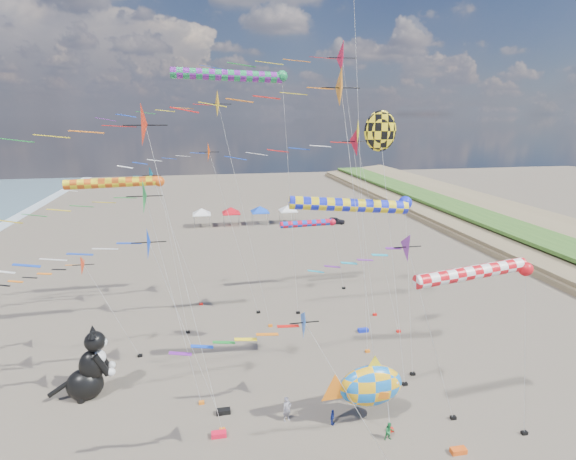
# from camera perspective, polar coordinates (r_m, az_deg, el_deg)

# --- Properties ---
(delta_kite_0) EXTENTS (8.40, 1.71, 8.94)m
(delta_kite_0) POSITION_cam_1_polar(r_m,az_deg,el_deg) (36.68, -24.92, -4.42)
(delta_kite_0) COLOR red
(delta_kite_0) RESTS_ON ground
(delta_kite_1) EXTENTS (11.90, 2.45, 19.51)m
(delta_kite_1) POSITION_cam_1_polar(r_m,az_deg,el_deg) (23.92, -18.32, 11.99)
(delta_kite_1) COLOR red
(delta_kite_1) RESTS_ON ground
(delta_kite_2) EXTENTS (11.92, 2.37, 20.80)m
(delta_kite_2) POSITION_cam_1_polar(r_m,az_deg,el_deg) (36.99, -9.16, 15.20)
(delta_kite_2) COLOR yellow
(delta_kite_2) RESTS_ON ground
(delta_kite_3) EXTENTS (9.10, 1.80, 12.61)m
(delta_kite_3) POSITION_cam_1_polar(r_m,az_deg,el_deg) (25.52, 13.67, -2.72)
(delta_kite_3) COLOR purple
(delta_kite_3) RESTS_ON ground
(delta_kite_4) EXTENTS (16.71, 2.74, 24.56)m
(delta_kite_4) POSITION_cam_1_polar(r_m,az_deg,el_deg) (38.99, 4.73, 20.56)
(delta_kite_4) COLOR red
(delta_kite_4) RESTS_ON ground
(delta_kite_5) EXTENTS (10.62, 2.14, 12.86)m
(delta_kite_5) POSITION_cam_1_polar(r_m,az_deg,el_deg) (26.55, -17.79, -2.12)
(delta_kite_5) COLOR #083BDD
(delta_kite_5) RESTS_ON ground
(delta_kite_6) EXTENTS (9.90, 2.34, 15.31)m
(delta_kite_6) POSITION_cam_1_polar(r_m,az_deg,el_deg) (27.40, -18.67, 3.47)
(delta_kite_6) COLOR #1B903B
(delta_kite_6) RESTS_ON ground
(delta_kite_7) EXTENTS (12.54, 2.38, 21.39)m
(delta_kite_7) POSITION_cam_1_polar(r_m,az_deg,el_deg) (25.36, 3.11, 17.11)
(delta_kite_7) COLOR orange
(delta_kite_7) RESTS_ON ground
(delta_kite_9) EXTENTS (11.03, 1.93, 14.19)m
(delta_kite_9) POSITION_cam_1_polar(r_m,az_deg,el_deg) (43.80, -18.10, 6.05)
(delta_kite_9) COLOR #0D92B7
(delta_kite_9) RESTS_ON ground
(delta_kite_10) EXTENTS (10.56, 1.62, 9.86)m
(delta_kite_10) POSITION_cam_1_polar(r_m,az_deg,el_deg) (21.69, 0.27, -13.28)
(delta_kite_10) COLOR blue
(delta_kite_10) RESTS_ON ground
(delta_kite_11) EXTENTS (14.44, 2.75, 18.08)m
(delta_kite_11) POSITION_cam_1_polar(r_m,az_deg,el_deg) (35.67, 7.77, 10.69)
(delta_kite_11) COLOR red
(delta_kite_11) RESTS_ON ground
(delta_kite_12) EXTENTS (11.45, 1.96, 16.52)m
(delta_kite_12) POSITION_cam_1_polar(r_m,az_deg,el_deg) (40.20, -11.57, 9.11)
(delta_kite_12) COLOR #EC3E02
(delta_kite_12) RESTS_ON ground
(windsock_0) EXTENTS (10.82, 0.94, 22.32)m
(windsock_0) POSITION_cam_1_polar(r_m,az_deg,el_deg) (39.42, -6.95, 18.82)
(windsock_0) COLOR #1A924C
(windsock_0) RESTS_ON ground
(windsock_1) EXTENTS (7.33, 0.73, 8.03)m
(windsock_1) POSITION_cam_1_polar(r_m,az_deg,el_deg) (47.11, 2.80, 0.80)
(windsock_1) COLOR red
(windsock_1) RESTS_ON ground
(windsock_2) EXTENTS (8.81, 0.83, 13.93)m
(windsock_2) POSITION_cam_1_polar(r_m,az_deg,el_deg) (38.03, -20.75, 5.57)
(windsock_2) COLOR #DC5412
(windsock_2) RESTS_ON ground
(windsock_3) EXTENTS (9.47, 0.90, 13.50)m
(windsock_3) POSITION_cam_1_polar(r_m,az_deg,el_deg) (29.47, 8.59, 3.11)
(windsock_3) COLOR #1624DF
(windsock_3) RESTS_ON ground
(windsock_4) EXTENTS (8.15, 0.78, 11.05)m
(windsock_4) POSITION_cam_1_polar(r_m,az_deg,el_deg) (25.78, 22.98, -5.08)
(windsock_4) COLOR red
(windsock_4) RESTS_ON ground
(angelfish_kite) EXTENTS (3.74, 3.02, 19.00)m
(angelfish_kite) POSITION_cam_1_polar(r_m,az_deg,el_deg) (30.32, 11.28, 11.94)
(angelfish_kite) COLOR yellow
(angelfish_kite) RESTS_ON ground
(cat_inflatable) EXTENTS (3.94, 2.40, 4.99)m
(cat_inflatable) POSITION_cam_1_polar(r_m,az_deg,el_deg) (34.29, -24.19, -15.18)
(cat_inflatable) COLOR black
(cat_inflatable) RESTS_ON ground
(fish_inflatable) EXTENTS (5.34, 2.01, 4.69)m
(fish_inflatable) POSITION_cam_1_polar(r_m,az_deg,el_deg) (29.48, 10.38, -18.86)
(fish_inflatable) COLOR blue
(fish_inflatable) RESTS_ON ground
(person_adult) EXTENTS (0.70, 0.60, 1.64)m
(person_adult) POSITION_cam_1_polar(r_m,az_deg,el_deg) (30.29, -0.15, -21.78)
(person_adult) COLOR gray
(person_adult) RESTS_ON ground
(child_green) EXTENTS (0.56, 0.44, 1.14)m
(child_green) POSITION_cam_1_polar(r_m,az_deg,el_deg) (29.67, 12.74, -23.68)
(child_green) COLOR #1D8740
(child_green) RESTS_ON ground
(child_blue) EXTENTS (0.56, 0.63, 1.02)m
(child_blue) POSITION_cam_1_polar(r_m,az_deg,el_deg) (30.29, 5.66, -22.58)
(child_blue) COLOR navy
(child_blue) RESTS_ON ground
(kite_bag_0) EXTENTS (0.90, 0.44, 0.30)m
(kite_bag_0) POSITION_cam_1_polar(r_m,az_deg,el_deg) (41.37, 9.52, -12.43)
(kite_bag_0) COLOR #1226BC
(kite_bag_0) RESTS_ON ground
(kite_bag_1) EXTENTS (0.90, 0.44, 0.30)m
(kite_bag_1) POSITION_cam_1_polar(r_m,az_deg,el_deg) (30.11, 20.83, -24.72)
(kite_bag_1) COLOR #E65213
(kite_bag_1) RESTS_ON ground
(kite_bag_2) EXTENTS (0.90, 0.44, 0.30)m
(kite_bag_2) POSITION_cam_1_polar(r_m,az_deg,el_deg) (29.82, -8.77, -24.27)
(kite_bag_2) COLOR red
(kite_bag_2) RESTS_ON ground
(kite_bag_3) EXTENTS (0.90, 0.44, 0.30)m
(kite_bag_3) POSITION_cam_1_polar(r_m,az_deg,el_deg) (31.51, -8.20, -21.83)
(kite_bag_3) COLOR black
(kite_bag_3) RESTS_ON ground
(tent_row) EXTENTS (19.20, 4.20, 3.80)m
(tent_row) POSITION_cam_1_polar(r_m,az_deg,el_deg) (77.94, -5.41, 2.88)
(tent_row) COLOR silver
(tent_row) RESTS_ON ground
(parked_car) EXTENTS (3.65, 2.27, 1.16)m
(parked_car) POSITION_cam_1_polar(r_m,az_deg,el_deg) (79.56, 6.02, 1.20)
(parked_car) COLOR #26262D
(parked_car) RESTS_ON ground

